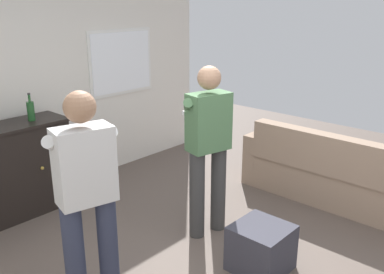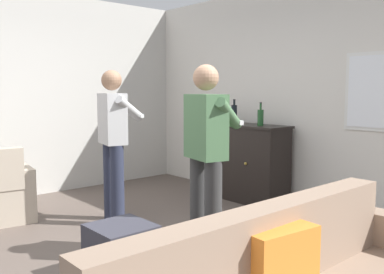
# 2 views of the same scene
# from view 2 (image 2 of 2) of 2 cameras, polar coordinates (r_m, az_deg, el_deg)

# --- Properties ---
(ground) EXTENTS (10.40, 10.40, 0.00)m
(ground) POSITION_cam_2_polar(r_m,az_deg,el_deg) (4.06, -9.95, -14.95)
(ground) COLOR brown
(wall_back_with_window) EXTENTS (5.20, 0.15, 2.80)m
(wall_back_with_window) POSITION_cam_2_polar(r_m,az_deg,el_deg) (5.62, 13.82, 5.45)
(wall_back_with_window) COLOR silver
(wall_back_with_window) RESTS_ON ground
(wall_side_left) EXTENTS (0.12, 5.20, 2.80)m
(wall_side_left) POSITION_cam_2_polar(r_m,az_deg,el_deg) (6.22, -23.15, 5.18)
(wall_side_left) COLOR beige
(wall_side_left) RESTS_ON ground
(sideboard_cabinet) EXTENTS (1.29, 0.49, 1.01)m
(sideboard_cabinet) POSITION_cam_2_polar(r_m,az_deg,el_deg) (5.78, 6.84, -3.29)
(sideboard_cabinet) COLOR black
(sideboard_cabinet) RESTS_ON ground
(bottle_wine_green) EXTENTS (0.08, 0.08, 0.30)m
(bottle_wine_green) POSITION_cam_2_polar(r_m,az_deg,el_deg) (5.50, 9.12, 2.64)
(bottle_wine_green) COLOR #1E4C23
(bottle_wine_green) RESTS_ON sideboard_cabinet
(bottle_liquor_amber) EXTENTS (0.08, 0.08, 0.33)m
(bottle_liquor_amber) POSITION_cam_2_polar(r_m,az_deg,el_deg) (5.88, 5.64, 3.14)
(bottle_liquor_amber) COLOR black
(bottle_liquor_amber) RESTS_ON sideboard_cabinet
(ottoman) EXTENTS (0.46, 0.46, 0.41)m
(ottoman) POSITION_cam_2_polar(r_m,az_deg,el_deg) (3.54, -9.40, -14.66)
(ottoman) COLOR #33333D
(ottoman) RESTS_ON ground
(person_standing_left) EXTENTS (0.54, 0.51, 1.68)m
(person_standing_left) POSITION_cam_2_polar(r_m,az_deg,el_deg) (4.76, -10.39, -0.19)
(person_standing_left) COLOR #282D42
(person_standing_left) RESTS_ON ground
(person_standing_right) EXTENTS (0.54, 0.51, 1.68)m
(person_standing_right) POSITION_cam_2_polar(r_m,az_deg,el_deg) (3.67, 1.98, -1.99)
(person_standing_right) COLOR #383838
(person_standing_right) RESTS_ON ground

